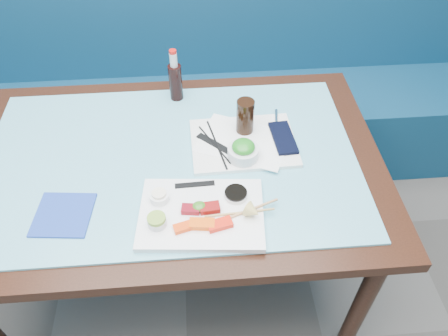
{
  "coord_description": "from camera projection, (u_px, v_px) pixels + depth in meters",
  "views": [
    {
      "loc": [
        0.09,
        0.43,
        1.77
      ],
      "look_at": [
        0.17,
        1.35,
        0.8
      ],
      "focal_mm": 35.0,
      "sensor_mm": 36.0,
      "label": 1
    }
  ],
  "objects": [
    {
      "name": "cola_bottle_body",
      "position": [
        176.0,
        82.0,
        1.61
      ],
      "size": [
        0.05,
        0.05,
        0.14
      ],
      "primitive_type": "cylinder",
      "rotation": [
        0.0,
        0.0,
        -0.04
      ],
      "color": "black",
      "rests_on": "glass_top"
    },
    {
      "name": "serving_tray",
      "position": [
        243.0,
        143.0,
        1.48
      ],
      "size": [
        0.36,
        0.27,
        0.01
      ],
      "primitive_type": "cube",
      "rotation": [
        0.0,
        0.0,
        0.03
      ],
      "color": "white",
      "rests_on": "glass_top"
    },
    {
      "name": "soy_fill",
      "position": [
        236.0,
        193.0,
        1.29
      ],
      "size": [
        0.07,
        0.07,
        0.01
      ],
      "primitive_type": "cylinder",
      "rotation": [
        0.0,
        0.0,
        -0.09
      ],
      "color": "black",
      "rests_on": "soy_dish"
    },
    {
      "name": "booth_bench",
      "position": [
        178.0,
        97.0,
        2.29
      ],
      "size": [
        3.0,
        0.56,
        1.17
      ],
      "color": "navy",
      "rests_on": "ground"
    },
    {
      "name": "tray_sleeve",
      "position": [
        216.0,
        144.0,
        1.46
      ],
      "size": [
        0.13,
        0.12,
        0.0
      ],
      "primitive_type": "cube",
      "rotation": [
        0.0,
        0.0,
        0.81
      ],
      "color": "black",
      "rests_on": "serving_tray"
    },
    {
      "name": "ramekin_ginger",
      "position": [
        159.0,
        197.0,
        1.28
      ],
      "size": [
        0.07,
        0.07,
        0.02
      ],
      "primitive_type": "cylinder",
      "rotation": [
        0.0,
        0.0,
        0.23
      ],
      "color": "white",
      "rests_on": "sashimi_plate"
    },
    {
      "name": "seaweed_salad",
      "position": [
        243.0,
        147.0,
        1.38
      ],
      "size": [
        0.09,
        0.09,
        0.04
      ],
      "primitive_type": "ellipsoid",
      "rotation": [
        0.0,
        0.0,
        -0.22
      ],
      "color": "#1E7D1C",
      "rests_on": "seaweed_bowl"
    },
    {
      "name": "wooden_chopstick_a",
      "position": [
        240.0,
        213.0,
        1.25
      ],
      "size": [
        0.2,
        0.02,
        0.01
      ],
      "primitive_type": "cylinder",
      "rotation": [
        1.57,
        0.0,
        -1.51
      ],
      "color": "tan",
      "rests_on": "sashimi_plate"
    },
    {
      "name": "navy_pouch",
      "position": [
        283.0,
        138.0,
        1.47
      ],
      "size": [
        0.08,
        0.16,
        0.01
      ],
      "primitive_type": "cube",
      "rotation": [
        0.0,
        0.0,
        0.08
      ],
      "color": "black",
      "rests_on": "serving_tray"
    },
    {
      "name": "tuna_right",
      "position": [
        210.0,
        208.0,
        1.26
      ],
      "size": [
        0.06,
        0.04,
        0.02
      ],
      "primitive_type": "cube",
      "rotation": [
        0.0,
        0.0,
        0.09
      ],
      "color": "maroon",
      "rests_on": "sashimi_plate"
    },
    {
      "name": "seaweed_garnish",
      "position": [
        199.0,
        207.0,
        1.26
      ],
      "size": [
        0.05,
        0.04,
        0.02
      ],
      "primitive_type": "ellipsoid",
      "rotation": [
        0.0,
        0.0,
        -0.12
      ],
      "color": "#34741A",
      "rests_on": "sashimi_plate"
    },
    {
      "name": "cola_bottle_neck",
      "position": [
        173.0,
        60.0,
        1.54
      ],
      "size": [
        0.03,
        0.03,
        0.05
      ],
      "primitive_type": "cylinder",
      "rotation": [
        0.0,
        0.0,
        0.1
      ],
      "color": "silver",
      "rests_on": "cola_bottle_body"
    },
    {
      "name": "wasabi_fill",
      "position": [
        156.0,
        218.0,
        1.21
      ],
      "size": [
        0.07,
        0.07,
        0.01
      ],
      "primitive_type": "cylinder",
      "rotation": [
        0.0,
        0.0,
        -0.37
      ],
      "color": "#7BA936",
      "rests_on": "ramekin_wasabi"
    },
    {
      "name": "fork",
      "position": [
        276.0,
        118.0,
        1.55
      ],
      "size": [
        0.02,
        0.09,
        0.01
      ],
      "primitive_type": "cylinder",
      "rotation": [
        1.57,
        0.0,
        -0.15
      ],
      "color": "white",
      "rests_on": "serving_tray"
    },
    {
      "name": "black_chopstick_b",
      "position": [
        217.0,
        144.0,
        1.46
      ],
      "size": [
        0.06,
        0.24,
        0.01
      ],
      "primitive_type": "cylinder",
      "rotation": [
        1.57,
        0.0,
        0.2
      ],
      "color": "black",
      "rests_on": "serving_tray"
    },
    {
      "name": "tuna_left",
      "position": [
        191.0,
        209.0,
        1.25
      ],
      "size": [
        0.06,
        0.04,
        0.02
      ],
      "primitive_type": "cube",
      "rotation": [
        0.0,
        0.0,
        -0.14
      ],
      "color": "maroon",
      "rests_on": "sashimi_plate"
    },
    {
      "name": "glass_top",
      "position": [
        171.0,
        160.0,
        1.44
      ],
      "size": [
        1.22,
        0.76,
        0.01
      ],
      "primitive_type": "cube",
      "color": "#63B3C6",
      "rests_on": "dining_table"
    },
    {
      "name": "soy_dish",
      "position": [
        236.0,
        195.0,
        1.29
      ],
      "size": [
        0.09,
        0.09,
        0.01
      ],
      "primitive_type": "cylinder",
      "rotation": [
        0.0,
        0.0,
        0.43
      ],
      "color": "white",
      "rests_on": "sashimi_plate"
    },
    {
      "name": "cola_glass",
      "position": [
        245.0,
        116.0,
        1.46
      ],
      "size": [
        0.08,
        0.08,
        0.12
      ],
      "primitive_type": "cylinder",
      "rotation": [
        0.0,
        0.0,
        0.43
      ],
      "color": "black",
      "rests_on": "serving_tray"
    },
    {
      "name": "ramekin_wasabi",
      "position": [
        157.0,
        222.0,
        1.22
      ],
      "size": [
        0.06,
        0.06,
        0.02
      ],
      "primitive_type": "cylinder",
      "rotation": [
        0.0,
        0.0,
        -0.14
      ],
      "color": "white",
      "rests_on": "sashimi_plate"
    },
    {
      "name": "dining_table",
      "position": [
        173.0,
        177.0,
        1.5
      ],
      "size": [
        1.4,
        0.9,
        0.75
      ],
      "color": "black",
      "rests_on": "ground"
    },
    {
      "name": "wooden_chopstick_b",
      "position": [
        243.0,
        212.0,
        1.25
      ],
      "size": [
        0.21,
        0.09,
        0.01
      ],
      "primitive_type": "cylinder",
      "rotation": [
        1.57,
        0.0,
        -1.21
      ],
      "color": "tan",
      "rests_on": "sashimi_plate"
    },
    {
      "name": "sashimi_plate",
      "position": [
        201.0,
        214.0,
        1.26
      ],
      "size": [
        0.38,
        0.29,
        0.02
      ],
      "primitive_type": "cube",
      "rotation": [
        0.0,
        0.0,
        -0.09
      ],
      "color": "white",
      "rests_on": "glass_top"
    },
    {
      "name": "lemon_wedge",
      "position": [
        253.0,
        212.0,
        1.23
      ],
      "size": [
        0.06,
        0.06,
        0.05
      ],
      "primitive_type": "cone",
      "rotation": [
        1.57,
        0.0,
        0.87
      ],
      "color": "#E7CC6D",
      "rests_on": "sashimi_plate"
    },
    {
      "name": "salmon_right",
      "position": [
        220.0,
        224.0,
        1.22
      ],
      "size": [
        0.08,
        0.05,
        0.02
      ],
      "primitive_type": "cube",
      "rotation": [
        0.0,
        0.0,
        0.25
      ],
      "color": "red",
      "rests_on": "sashimi_plate"
    },
    {
      "name": "chopstick_sleeve",
      "position": [
        195.0,
        184.0,
        1.33
      ],
      "size": [
        0.12,
        0.02,
        0.0
      ],
      "primitive_type": "cube",
      "rotation": [
        0.0,
        0.0,
        0.03
      ],
      "color": "black",
      "rests_on": "sashimi_plate"
    },
    {
      "name": "cola_bottle_cap",
      "position": [
        173.0,
        52.0,
        1.51
      ],
      "size": [
        0.03,
        0.03,
        0.01
      ],
      "primitive_type": "cylinder",
      "rotation": [
        0.0,
        0.0,
        0.15
      ],
      "color": "red",
      "rests_on": "cola_bottle_neck"
    },
    {
      "name": "seaweed_bowl",
      "position": [
        243.0,
        153.0,
        1.4
      ],
      "size": [
        0.13,
        0.13,
        0.04
      ],
      "primitive_type": "cylinder",
      "rotation": [
        0.0,
        0.0,
        -0.28
      ],
      "color": "silver",
      "rests_on": "serving_tray"
    },
    {
      "name": "blue_napkin",
      "position": [
        63.0,
        215.0,
        1.27
      ],
      "size": [
        0.18,
        0.18,
        0.01
      ],
      "primitive_type": "cube",
      "rotation": [
        0.0,
        0.0,
        -0.1
      ],
      "color": "#1C3A9A",
      "rests_on": "glass_top"
    },
    {
      "name": "salmon_left",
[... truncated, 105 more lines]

